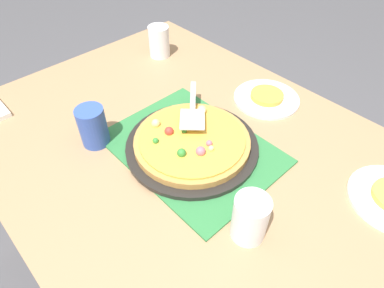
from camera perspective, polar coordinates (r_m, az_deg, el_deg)
ground_plane at (r=1.59m, az=0.00°, el=-20.21°), size 8.00×8.00×0.00m
dining_table at (r=1.05m, az=0.00°, el=-5.05°), size 1.40×1.00×0.75m
placemat at (r=0.97m, az=0.00°, el=-0.72°), size 0.48×0.36×0.01m
pizza_pan at (r=0.96m, az=0.00°, el=-0.30°), size 0.38×0.38×0.01m
pizza at (r=0.95m, az=-0.05°, el=0.60°), size 0.33×0.33×0.05m
plate_far_right at (r=1.17m, az=12.59°, el=7.53°), size 0.22×0.22×0.01m
served_slice_right at (r=1.16m, az=12.68°, el=8.05°), size 0.11×0.11×0.02m
cup_near at (r=0.99m, az=-16.54°, el=2.89°), size 0.08×0.08×0.12m
cup_far at (r=1.38m, az=-5.63°, el=16.99°), size 0.08×0.08×0.12m
cup_corner at (r=0.76m, az=9.86°, el=-12.36°), size 0.08×0.08×0.12m
pizza_server at (r=1.00m, az=0.10°, el=6.01°), size 0.20×0.19×0.01m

